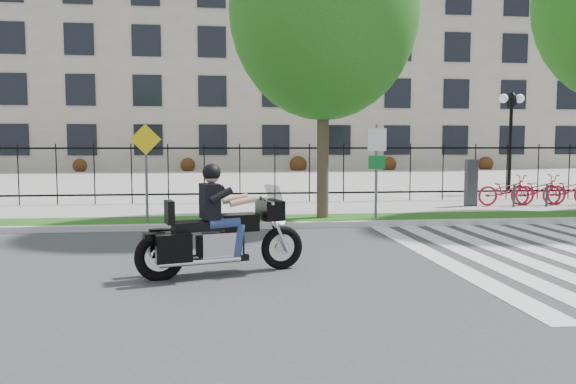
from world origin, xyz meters
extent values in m
plane|color=#353538|center=(0.00, 0.00, 0.00)|extent=(120.00, 120.00, 0.00)
cube|color=#BCB9B1|center=(0.00, 4.10, 0.07)|extent=(60.00, 0.20, 0.15)
cube|color=#194B12|center=(0.00, 4.95, 0.07)|extent=(60.00, 1.50, 0.15)
cube|color=gray|center=(0.00, 7.45, 0.07)|extent=(60.00, 3.50, 0.15)
cube|color=gray|center=(0.00, 25.00, 0.05)|extent=(80.00, 34.00, 0.10)
cube|color=gray|center=(0.00, 45.00, 10.00)|extent=(60.00, 20.00, 20.00)
cylinder|color=black|center=(10.00, 12.00, 2.00)|extent=(0.14, 0.14, 4.00)
cylinder|color=black|center=(10.00, 12.00, 3.90)|extent=(0.06, 0.70, 0.70)
sphere|color=white|center=(9.65, 12.00, 4.00)|extent=(0.36, 0.36, 0.36)
sphere|color=white|center=(10.35, 12.00, 4.00)|extent=(0.36, 0.36, 0.36)
cylinder|color=#36291D|center=(0.90, 4.95, 2.14)|extent=(0.32, 0.32, 3.98)
ellipsoid|color=#145112|center=(0.90, 4.95, 5.63)|extent=(4.98, 4.98, 5.73)
cube|color=#2D2D33|center=(6.13, 7.20, 0.90)|extent=(0.35, 0.25, 1.50)
imported|color=#B41430|center=(7.33, 7.20, 0.65)|extent=(1.90, 0.66, 1.00)
cylinder|color=#2D2D33|center=(7.33, 6.70, 0.50)|extent=(0.08, 0.08, 0.70)
imported|color=#B41430|center=(8.43, 7.20, 0.65)|extent=(1.90, 0.66, 1.00)
cylinder|color=#2D2D33|center=(8.43, 6.70, 0.50)|extent=(0.08, 0.08, 0.70)
imported|color=#B41430|center=(9.53, 7.20, 0.65)|extent=(1.90, 0.66, 1.00)
cylinder|color=#59595B|center=(2.28, 4.60, 1.40)|extent=(0.07, 0.07, 2.50)
cube|color=white|center=(2.28, 4.56, 2.25)|extent=(0.50, 0.03, 0.60)
cube|color=#0C6626|center=(2.28, 4.56, 1.65)|extent=(0.45, 0.03, 0.35)
cylinder|color=#59595B|center=(-3.71, 4.60, 1.35)|extent=(0.07, 0.07, 2.40)
cube|color=yellow|center=(-3.71, 4.56, 2.25)|extent=(0.78, 0.03, 0.78)
torus|color=black|center=(-0.80, -0.56, 0.37)|extent=(0.76, 0.34, 0.75)
torus|color=black|center=(-2.78, -1.11, 0.37)|extent=(0.80, 0.37, 0.79)
cube|color=black|center=(-1.01, -0.61, 1.03)|extent=(0.47, 0.66, 0.32)
cube|color=#26262B|center=(-0.94, -0.59, 1.28)|extent=(0.30, 0.56, 0.33)
cube|color=silver|center=(-1.84, -0.85, 0.49)|extent=(0.72, 0.53, 0.43)
cube|color=black|center=(-1.53, -0.76, 0.84)|extent=(0.67, 0.51, 0.28)
cube|color=black|center=(-2.21, -0.95, 0.82)|extent=(0.83, 0.58, 0.15)
cube|color=black|center=(-2.63, -1.06, 1.06)|extent=(0.20, 0.38, 0.37)
cube|color=black|center=(-2.54, -1.37, 0.54)|extent=(0.57, 0.31, 0.43)
cube|color=black|center=(-2.71, -0.75, 0.54)|extent=(0.57, 0.31, 0.43)
cube|color=black|center=(-2.00, -0.89, 1.21)|extent=(0.37, 0.49, 0.56)
sphere|color=tan|center=(-1.97, -0.88, 1.62)|extent=(0.25, 0.25, 0.25)
sphere|color=black|center=(-1.97, -0.88, 1.67)|extent=(0.29, 0.29, 0.29)
camera|label=1|loc=(-1.80, -9.94, 2.12)|focal=35.00mm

